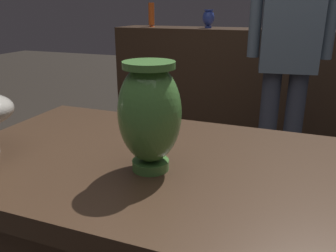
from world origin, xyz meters
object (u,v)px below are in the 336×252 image
object	(u,v)px
shelf_vase_far_left	(151,15)
shelf_vase_center	(273,13)
visitor_center_back	(289,45)
shelf_vase_left	(208,18)
vase_centerpiece	(150,113)

from	to	relation	value
shelf_vase_far_left	shelf_vase_center	world-z (taller)	shelf_vase_center
shelf_vase_far_left	visitor_center_back	size ratio (longest dim) A/B	0.13
shelf_vase_center	shelf_vase_left	bearing A→B (deg)	175.51
shelf_vase_far_left	visitor_center_back	bearing A→B (deg)	-33.55
shelf_vase_left	shelf_vase_center	distance (m)	0.52
shelf_vase_left	vase_centerpiece	bearing A→B (deg)	-78.63
vase_centerpiece	shelf_vase_far_left	xyz separation A→B (m)	(-0.98, 2.27, 0.15)
shelf_vase_left	visitor_center_back	bearing A→B (deg)	-49.33
visitor_center_back	shelf_vase_far_left	bearing A→B (deg)	-41.12
shelf_vase_center	visitor_center_back	world-z (taller)	visitor_center_back
vase_centerpiece	shelf_vase_far_left	size ratio (longest dim) A/B	1.23
vase_centerpiece	visitor_center_back	distance (m)	1.49
vase_centerpiece	shelf_vase_left	bearing A→B (deg)	101.37
shelf_vase_left	shelf_vase_far_left	size ratio (longest dim) A/B	0.73
vase_centerpiece	shelf_vase_left	distance (m)	2.32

